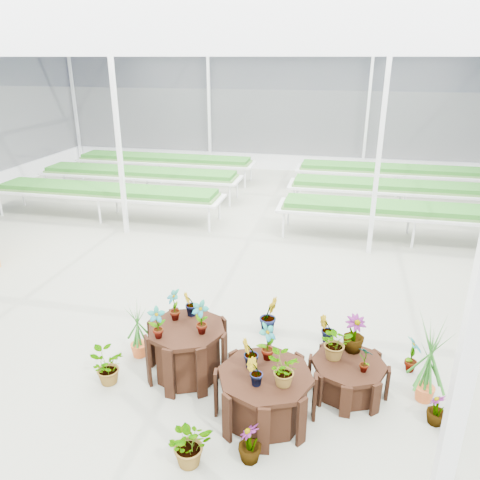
# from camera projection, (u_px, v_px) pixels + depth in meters

# --- Properties ---
(ground_plane) EXTENTS (24.00, 24.00, 0.00)m
(ground_plane) POSITION_uv_depth(u_px,v_px,m) (189.00, 329.00, 7.73)
(ground_plane) COLOR gray
(ground_plane) RESTS_ON ground
(greenhouse_shell) EXTENTS (18.00, 24.00, 4.50)m
(greenhouse_shell) POSITION_uv_depth(u_px,v_px,m) (183.00, 198.00, 6.91)
(greenhouse_shell) COLOR white
(greenhouse_shell) RESTS_ON ground
(steel_frame) EXTENTS (18.00, 24.00, 4.50)m
(steel_frame) POSITION_uv_depth(u_px,v_px,m) (183.00, 198.00, 6.91)
(steel_frame) COLOR silver
(steel_frame) RESTS_ON ground
(nursery_benches) EXTENTS (16.00, 7.00, 0.84)m
(nursery_benches) POSITION_uv_depth(u_px,v_px,m) (264.00, 191.00, 14.12)
(nursery_benches) COLOR silver
(nursery_benches) RESTS_ON ground
(plinth_tall) EXTENTS (1.24, 1.24, 0.76)m
(plinth_tall) POSITION_uv_depth(u_px,v_px,m) (187.00, 351.00, 6.51)
(plinth_tall) COLOR black
(plinth_tall) RESTS_ON ground
(plinth_mid) EXTENTS (1.37, 1.37, 0.64)m
(plinth_mid) POSITION_uv_depth(u_px,v_px,m) (265.00, 395.00, 5.75)
(plinth_mid) COLOR black
(plinth_mid) RESTS_ON ground
(plinth_low) EXTENTS (1.06, 1.06, 0.46)m
(plinth_low) POSITION_uv_depth(u_px,v_px,m) (348.00, 377.00, 6.22)
(plinth_low) COLOR black
(plinth_low) RESTS_ON ground
(nursery_plants) EXTENTS (4.71, 3.33, 1.33)m
(nursery_plants) POSITION_uv_depth(u_px,v_px,m) (253.00, 351.00, 6.32)
(nursery_plants) COLOR #24621D
(nursery_plants) RESTS_ON ground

